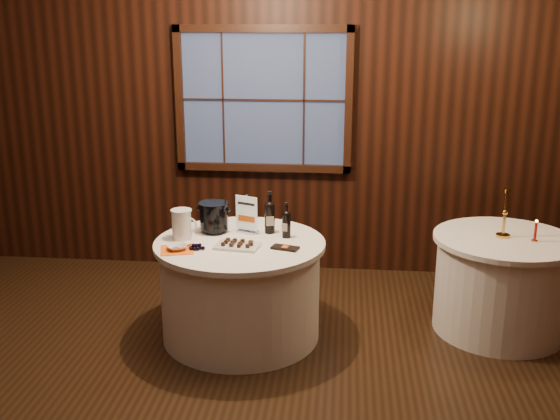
# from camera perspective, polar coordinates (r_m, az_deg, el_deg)

# --- Properties ---
(ground) EXTENTS (6.00, 6.00, 0.00)m
(ground) POSITION_cam_1_polar(r_m,az_deg,el_deg) (4.34, -5.53, -16.74)
(ground) COLOR black
(ground) RESTS_ON ground
(back_wall) EXTENTS (6.00, 0.10, 3.00)m
(back_wall) POSITION_cam_1_polar(r_m,az_deg,el_deg) (6.15, -1.43, 8.62)
(back_wall) COLOR black
(back_wall) RESTS_ON ground
(main_table) EXTENTS (1.28, 1.28, 0.77)m
(main_table) POSITION_cam_1_polar(r_m,az_deg,el_deg) (5.03, -3.45, -6.86)
(main_table) COLOR white
(main_table) RESTS_ON ground
(side_table) EXTENTS (1.08, 1.08, 0.77)m
(side_table) POSITION_cam_1_polar(r_m,az_deg,el_deg) (5.39, 18.69, -6.10)
(side_table) COLOR white
(side_table) RESTS_ON ground
(sign_stand) EXTENTS (0.18, 0.14, 0.31)m
(sign_stand) POSITION_cam_1_polar(r_m,az_deg,el_deg) (5.05, -2.87, -0.87)
(sign_stand) COLOR #AFAFB6
(sign_stand) RESTS_ON main_table
(port_bottle_left) EXTENTS (0.08, 0.09, 0.33)m
(port_bottle_left) POSITION_cam_1_polar(r_m,az_deg,el_deg) (5.03, -0.91, -0.44)
(port_bottle_left) COLOR black
(port_bottle_left) RESTS_ON main_table
(port_bottle_right) EXTENTS (0.07, 0.08, 0.28)m
(port_bottle_right) POSITION_cam_1_polar(r_m,az_deg,el_deg) (4.94, 0.56, -1.07)
(port_bottle_right) COLOR black
(port_bottle_right) RESTS_ON main_table
(ice_bucket) EXTENTS (0.23, 0.23, 0.24)m
(ice_bucket) POSITION_cam_1_polar(r_m,az_deg,el_deg) (5.08, -5.78, -0.58)
(ice_bucket) COLOR black
(ice_bucket) RESTS_ON main_table
(chocolate_plate) EXTENTS (0.34, 0.25, 0.05)m
(chocolate_plate) POSITION_cam_1_polar(r_m,az_deg,el_deg) (4.77, -3.72, -3.04)
(chocolate_plate) COLOR silver
(chocolate_plate) RESTS_ON main_table
(chocolate_box) EXTENTS (0.21, 0.15, 0.02)m
(chocolate_box) POSITION_cam_1_polar(r_m,az_deg,el_deg) (4.72, 0.44, -3.31)
(chocolate_box) COLOR black
(chocolate_box) RESTS_ON main_table
(grape_bunch) EXTENTS (0.18, 0.07, 0.04)m
(grape_bunch) POSITION_cam_1_polar(r_m,az_deg,el_deg) (4.74, -7.29, -3.22)
(grape_bunch) COLOR black
(grape_bunch) RESTS_ON main_table
(glass_pitcher) EXTENTS (0.21, 0.16, 0.23)m
(glass_pitcher) POSITION_cam_1_polar(r_m,az_deg,el_deg) (4.97, -8.53, -1.21)
(glass_pitcher) COLOR white
(glass_pitcher) RESTS_ON main_table
(orange_napkin) EXTENTS (0.28, 0.28, 0.00)m
(orange_napkin) POSITION_cam_1_polar(r_m,az_deg,el_deg) (4.76, -8.96, -3.44)
(orange_napkin) COLOR orange
(orange_napkin) RESTS_ON main_table
(cracker_bowl) EXTENTS (0.19, 0.19, 0.03)m
(cracker_bowl) POSITION_cam_1_polar(r_m,az_deg,el_deg) (4.76, -8.97, -3.22)
(cracker_bowl) COLOR silver
(cracker_bowl) RESTS_ON orange_napkin
(brass_candlestick) EXTENTS (0.11, 0.11, 0.38)m
(brass_candlestick) POSITION_cam_1_polar(r_m,az_deg,el_deg) (5.23, 18.96, -0.80)
(brass_candlestick) COLOR #C08D3C
(brass_candlestick) RESTS_ON side_table
(red_candle) EXTENTS (0.05, 0.05, 0.17)m
(red_candle) POSITION_cam_1_polar(r_m,az_deg,el_deg) (5.22, 21.34, -1.87)
(red_candle) COLOR #C08D3C
(red_candle) RESTS_ON side_table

